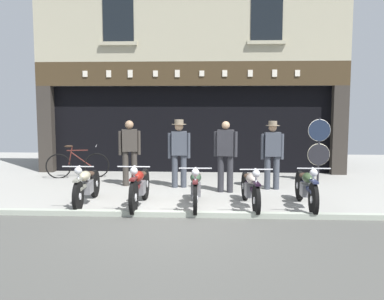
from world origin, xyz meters
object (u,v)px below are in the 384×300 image
at_px(advert_board_near, 141,115).
at_px(leaning_bicycle, 77,164).
at_px(motorcycle_center_left, 140,186).
at_px(salesman_right, 226,153).
at_px(motorcycle_left, 87,185).
at_px(assistant_far_right, 272,152).
at_px(tyre_sign_pole, 319,143).
at_px(shopkeeper_center, 179,150).
at_px(motorcycle_center, 196,187).
at_px(motorcycle_right, 306,187).
at_px(motorcycle_center_right, 251,188).
at_px(salesman_left, 130,150).

bearing_deg(advert_board_near, leaning_bicycle, -141.96).
height_order(motorcycle_center_left, salesman_right, salesman_right).
xyz_separation_m(motorcycle_left, assistant_far_right, (4.07, 1.80, 0.51)).
distance_m(motorcycle_center_left, salesman_right, 2.41).
bearing_deg(tyre_sign_pole, shopkeeper_center, -164.94).
relative_size(motorcycle_center, shopkeeper_center, 1.19).
bearing_deg(motorcycle_left, tyre_sign_pole, -153.63).
bearing_deg(tyre_sign_pole, motorcycle_right, -107.03).
bearing_deg(motorcycle_left, motorcycle_right, 177.25).
height_order(motorcycle_left, motorcycle_center_right, motorcycle_left).
relative_size(salesman_left, shopkeeper_center, 0.98).
xyz_separation_m(salesman_left, salesman_right, (2.42, -0.68, 0.01)).
relative_size(assistant_far_right, leaning_bicycle, 0.97).
distance_m(motorcycle_right, leaning_bicycle, 6.58).
height_order(assistant_far_right, tyre_sign_pole, tyre_sign_pole).
distance_m(motorcycle_center_right, advert_board_near, 5.59).
relative_size(motorcycle_center_left, tyre_sign_pole, 1.20).
xyz_separation_m(salesman_right, advert_board_near, (-2.52, 3.02, 0.80)).
relative_size(motorcycle_right, tyre_sign_pole, 1.19).
height_order(motorcycle_left, tyre_sign_pole, tyre_sign_pole).
distance_m(motorcycle_center, tyre_sign_pole, 4.42).
xyz_separation_m(motorcycle_right, tyre_sign_pole, (0.91, 2.98, 0.61)).
distance_m(motorcycle_center_left, tyre_sign_pole, 5.30).
bearing_deg(motorcycle_left, motorcycle_center_right, 176.35).
height_order(salesman_right, assistant_far_right, salesman_right).
bearing_deg(advert_board_near, motorcycle_left, -95.36).
height_order(motorcycle_left, advert_board_near, advert_board_near).
bearing_deg(motorcycle_left, motorcycle_center, 174.55).
xyz_separation_m(motorcycle_center, salesman_left, (-1.79, 2.23, 0.51)).
distance_m(motorcycle_center_right, shopkeeper_center, 2.65).
distance_m(motorcycle_left, motorcycle_center_left, 1.16).
bearing_deg(tyre_sign_pole, advert_board_near, 163.22).
bearing_deg(salesman_right, motorcycle_center_left, 49.59).
height_order(motorcycle_center, advert_board_near, advert_board_near).
relative_size(motorcycle_left, motorcycle_center, 0.97).
relative_size(motorcycle_center, advert_board_near, 2.13).
xyz_separation_m(motorcycle_center_left, shopkeeper_center, (0.64, 2.07, 0.51)).
distance_m(motorcycle_left, motorcycle_right, 4.53).
distance_m(motorcycle_center_left, motorcycle_right, 3.38).
xyz_separation_m(motorcycle_center_right, advert_board_near, (-2.99, 4.53, 1.33)).
xyz_separation_m(motorcycle_right, salesman_left, (-4.02, 2.16, 0.50)).
distance_m(shopkeeper_center, tyre_sign_pole, 3.79).
xyz_separation_m(motorcycle_right, leaning_bicycle, (-5.72, 3.24, -0.05)).
height_order(motorcycle_left, motorcycle_center, motorcycle_center).
relative_size(motorcycle_center_right, advert_board_near, 2.11).
distance_m(motorcycle_left, motorcycle_center_right, 3.41).
distance_m(motorcycle_center, leaning_bicycle, 4.81).
xyz_separation_m(salesman_right, tyre_sign_pole, (2.51, 1.50, 0.10)).
bearing_deg(shopkeeper_center, motorcycle_center_right, 122.41).
height_order(salesman_right, tyre_sign_pole, tyre_sign_pole).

